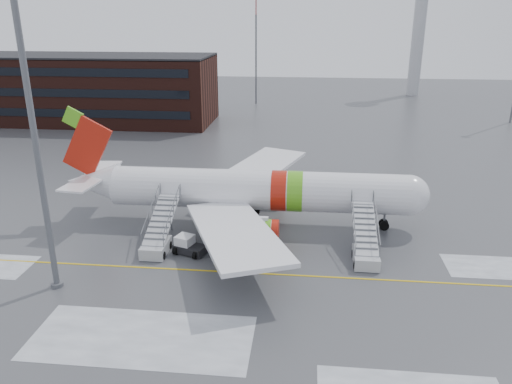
# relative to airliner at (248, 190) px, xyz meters

# --- Properties ---
(ground) EXTENTS (260.00, 260.00, 0.00)m
(ground) POSITION_rel_airliner_xyz_m (1.47, -8.87, -3.42)
(ground) COLOR #494C4F
(ground) RESTS_ON ground
(airliner) EXTENTS (35.03, 32.97, 11.18)m
(airliner) POSITION_rel_airliner_xyz_m (0.00, 0.00, 0.00)
(airliner) COLOR white
(airliner) RESTS_ON ground
(airstair_fwd) EXTENTS (2.05, 7.70, 3.48)m
(airstair_fwd) POSITION_rel_airliner_xyz_m (10.52, -6.54, -2.35)
(airstair_fwd) COLOR #B2B6BA
(airstair_fwd) RESTS_ON ground
(airstair_aft) EXTENTS (2.05, 7.70, 3.48)m
(airstair_aft) POSITION_rel_airliner_xyz_m (-7.07, -6.54, -2.35)
(airstair_aft) COLOR #ADB0B4
(airstair_aft) RESTS_ON ground
(pushback_tug) EXTENTS (3.03, 2.65, 1.55)m
(pushback_tug) POSITION_rel_airliner_xyz_m (-4.36, -6.91, -2.73)
(pushback_tug) COLOR black
(pushback_tug) RESTS_ON ground
(light_mast_near) EXTENTS (1.20, 1.20, 25.61)m
(light_mast_near) POSITION_rel_airliner_xyz_m (-12.88, -13.38, 9.82)
(light_mast_near) COLOR #595B60
(light_mast_near) RESTS_ON ground
(terminal_building) EXTENTS (62.00, 16.11, 12.30)m
(terminal_building) POSITION_rel_airliner_xyz_m (-43.53, 46.11, 2.78)
(terminal_building) COLOR #3F1E16
(terminal_building) RESTS_ON ground
(control_tower) EXTENTS (6.40, 6.40, 30.00)m
(control_tower) POSITION_rel_airliner_xyz_m (31.47, 86.13, 15.33)
(control_tower) COLOR #B2B5BA
(control_tower) RESTS_ON ground
(light_mast_far_n) EXTENTS (1.20, 1.20, 24.25)m
(light_mast_far_n) POSITION_rel_airliner_xyz_m (-6.53, 69.13, 10.42)
(light_mast_far_n) COLOR #595B60
(light_mast_far_n) RESTS_ON ground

